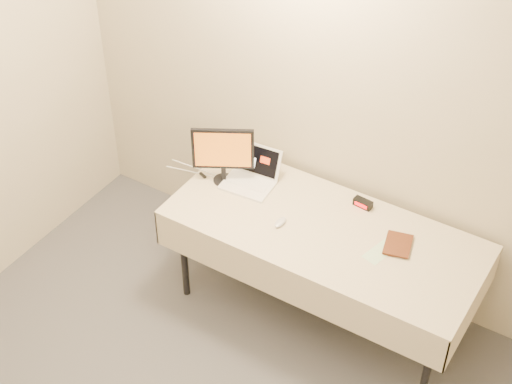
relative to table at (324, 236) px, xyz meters
The scene contains 9 objects.
back_wall 0.81m from the table, 90.00° to the left, with size 4.00×0.10×2.70m, color beige.
table is the anchor object (origin of this frame).
laptop 0.62m from the table, 165.89° to the left, with size 0.33×0.32×0.21m.
monitor 0.80m from the table, behind, with size 0.34×0.21×0.39m.
book 0.39m from the table, 11.58° to the left, with size 0.15×0.02×0.20m, color brown.
alarm_clock 0.33m from the table, 71.21° to the left, with size 0.12×0.06×0.05m.
clicker 0.27m from the table, 157.20° to the right, with size 0.05×0.10×0.03m, color silver.
paper_form 0.37m from the table, ahead, with size 0.10×0.25×0.00m, color #BDE4B6.
usb_dongle 0.88m from the table, behind, with size 0.06×0.02×0.01m, color black.
Camera 1 is at (1.44, -1.02, 3.80)m, focal length 55.00 mm.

